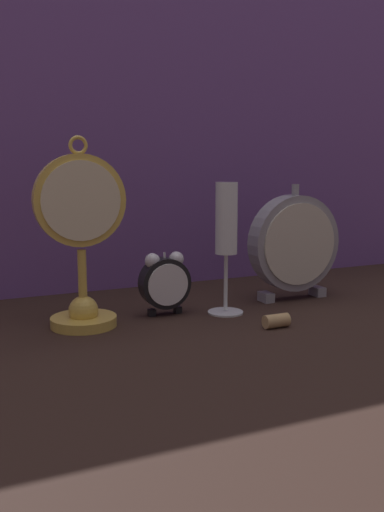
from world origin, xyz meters
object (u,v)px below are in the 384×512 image
pocket_watch_on_stand (82,248)px  mantel_clock_silver (294,244)px  alarm_clock_twin_bell (165,281)px  champagne_flute (226,230)px  wine_cork (276,321)px

pocket_watch_on_stand → mantel_clock_silver: size_ratio=1.37×
alarm_clock_twin_bell → mantel_clock_silver: 0.27m
mantel_clock_silver → champagne_flute: size_ratio=0.97×
alarm_clock_twin_bell → champagne_flute: champagne_flute is taller
alarm_clock_twin_bell → wine_cork: (0.13, -0.15, -0.05)m
alarm_clock_twin_bell → wine_cork: 0.20m
alarm_clock_twin_bell → pocket_watch_on_stand: bearing=-175.4°
mantel_clock_silver → wine_cork: mantel_clock_silver is taller
pocket_watch_on_stand → alarm_clock_twin_bell: 0.16m
wine_cork → champagne_flute: bearing=106.4°
champagne_flute → wine_cork: (0.03, -0.11, -0.14)m
alarm_clock_twin_bell → champagne_flute: 0.14m
mantel_clock_silver → champagne_flute: bearing=-166.6°
alarm_clock_twin_bell → mantel_clock_silver: mantel_clock_silver is taller
pocket_watch_on_stand → champagne_flute: 0.25m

